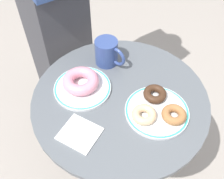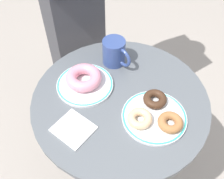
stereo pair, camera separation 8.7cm
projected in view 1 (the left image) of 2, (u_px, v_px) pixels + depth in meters
name	position (u px, v px, depth m)	size (l,w,h in m)	color
ground_plane	(117.00, 178.00, 1.45)	(7.00, 7.00, 0.02)	#9E9389
cafe_table	(119.00, 128.00, 1.06)	(0.61, 0.61, 0.70)	#565B60
plate_left	(83.00, 88.00, 0.92)	(0.20, 0.20, 0.01)	white
plate_right	(157.00, 111.00, 0.86)	(0.21, 0.21, 0.01)	white
donut_pink_frosted	(81.00, 81.00, 0.91)	(0.13, 0.13, 0.04)	pink
donut_cinnamon	(174.00, 114.00, 0.83)	(0.08, 0.08, 0.03)	#A36B3D
donut_chocolate	(155.00, 94.00, 0.88)	(0.08, 0.08, 0.03)	#422819
donut_glazed	(144.00, 115.00, 0.83)	(0.08, 0.08, 0.03)	#E0B789
paper_napkin	(80.00, 134.00, 0.81)	(0.11, 0.10, 0.01)	white
coffee_mug	(107.00, 52.00, 0.98)	(0.13, 0.09, 0.10)	#334784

